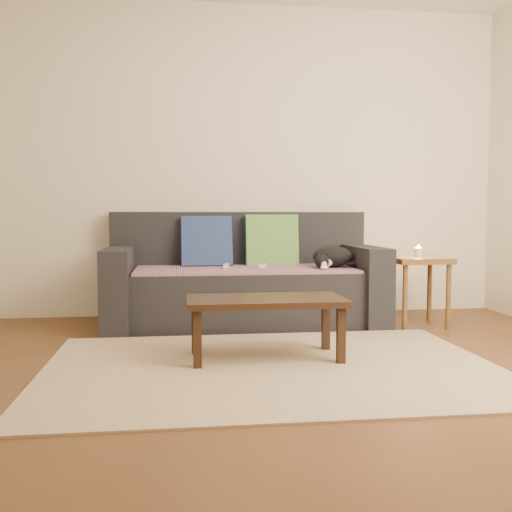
{
  "coord_description": "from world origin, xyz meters",
  "views": [
    {
      "loc": [
        -0.51,
        -3.07,
        0.85
      ],
      "look_at": [
        0.05,
        1.2,
        0.55
      ],
      "focal_mm": 42.0,
      "sensor_mm": 36.0,
      "label": 1
    }
  ],
  "objects_px": {
    "wii_remote_a": "(226,266)",
    "coffee_table": "(266,306)",
    "cat": "(332,257)",
    "side_table": "(418,269)",
    "sofa": "(243,283)",
    "wii_remote_b": "(263,266)"
  },
  "relations": [
    {
      "from": "coffee_table",
      "to": "wii_remote_a",
      "type": "bearing_deg",
      "value": 96.97
    },
    {
      "from": "cat",
      "to": "coffee_table",
      "type": "xyz_separation_m",
      "value": [
        -0.68,
        -1.08,
        -0.2
      ]
    },
    {
      "from": "wii_remote_a",
      "to": "wii_remote_b",
      "type": "xyz_separation_m",
      "value": [
        0.28,
        -0.01,
        0.0
      ]
    },
    {
      "from": "sofa",
      "to": "coffee_table",
      "type": "xyz_separation_m",
      "value": [
        -0.01,
        -1.23,
        0.01
      ]
    },
    {
      "from": "wii_remote_a",
      "to": "coffee_table",
      "type": "bearing_deg",
      "value": -163.9
    },
    {
      "from": "wii_remote_b",
      "to": "side_table",
      "type": "distance_m",
      "value": 1.19
    },
    {
      "from": "wii_remote_b",
      "to": "coffee_table",
      "type": "height_order",
      "value": "wii_remote_b"
    },
    {
      "from": "cat",
      "to": "coffee_table",
      "type": "relative_size",
      "value": 0.41
    },
    {
      "from": "sofa",
      "to": "coffee_table",
      "type": "relative_size",
      "value": 2.29
    },
    {
      "from": "wii_remote_b",
      "to": "coffee_table",
      "type": "xyz_separation_m",
      "value": [
        -0.14,
        -1.12,
        -0.13
      ]
    },
    {
      "from": "wii_remote_a",
      "to": "coffee_table",
      "type": "relative_size",
      "value": 0.16
    },
    {
      "from": "wii_remote_a",
      "to": "wii_remote_b",
      "type": "relative_size",
      "value": 1.0
    },
    {
      "from": "sofa",
      "to": "wii_remote_a",
      "type": "relative_size",
      "value": 14.0
    },
    {
      "from": "wii_remote_a",
      "to": "coffee_table",
      "type": "xyz_separation_m",
      "value": [
        0.14,
        -1.13,
        -0.13
      ]
    },
    {
      "from": "cat",
      "to": "side_table",
      "type": "relative_size",
      "value": 0.72
    },
    {
      "from": "wii_remote_b",
      "to": "side_table",
      "type": "relative_size",
      "value": 0.29
    },
    {
      "from": "wii_remote_b",
      "to": "coffee_table",
      "type": "bearing_deg",
      "value": -167.07
    },
    {
      "from": "wii_remote_a",
      "to": "coffee_table",
      "type": "distance_m",
      "value": 1.15
    },
    {
      "from": "cat",
      "to": "side_table",
      "type": "xyz_separation_m",
      "value": [
        0.64,
        -0.15,
        -0.09
      ]
    },
    {
      "from": "wii_remote_b",
      "to": "sofa",
      "type": "bearing_deg",
      "value": 72.9
    },
    {
      "from": "side_table",
      "to": "sofa",
      "type": "bearing_deg",
      "value": 167.29
    },
    {
      "from": "cat",
      "to": "wii_remote_b",
      "type": "xyz_separation_m",
      "value": [
        -0.53,
        0.04,
        -0.06
      ]
    }
  ]
}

